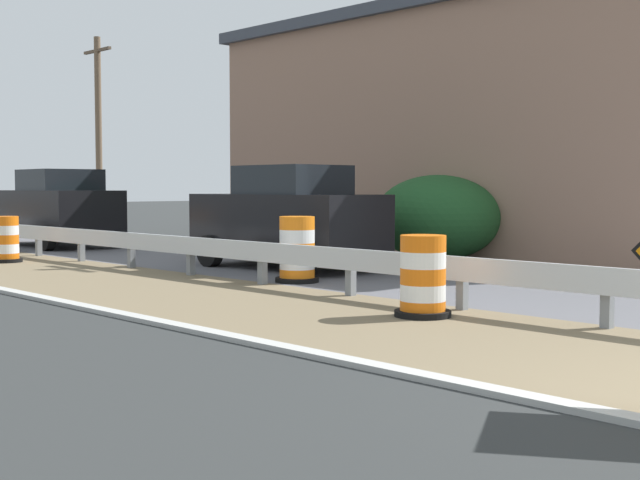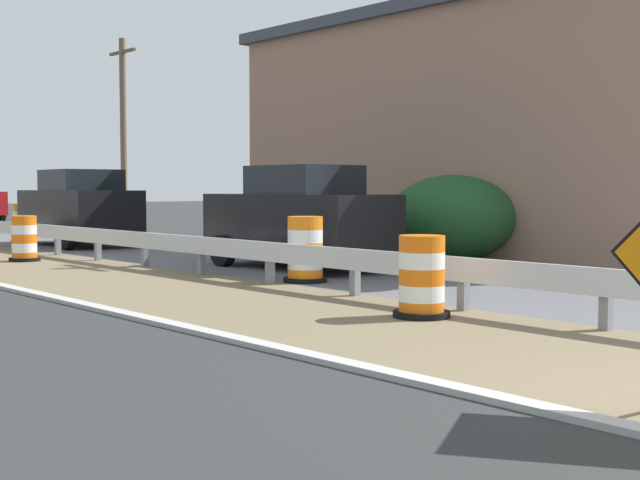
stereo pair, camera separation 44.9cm
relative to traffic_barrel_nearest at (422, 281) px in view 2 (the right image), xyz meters
The scene contains 10 objects.
traffic_barrel_nearest is the anchor object (origin of this frame).
traffic_barrel_close 4.21m from the traffic_barrel_nearest, 69.49° to the left, with size 0.75×0.75×1.12m.
traffic_barrel_mid 11.10m from the traffic_barrel_nearest, 92.34° to the left, with size 0.66×0.66×0.99m.
traffic_barrel_far 17.57m from the traffic_barrel_nearest, 83.09° to the left, with size 0.65×0.65×1.13m.
car_lead_near_lane 15.14m from the traffic_barrel_nearest, 79.81° to the left, with size 2.22×4.28×2.08m.
car_lead_far_lane 6.59m from the traffic_barrel_nearest, 63.14° to the left, with size 1.96×4.15×2.03m.
roadside_shop_near 13.39m from the traffic_barrel_nearest, 29.39° to the left, with size 8.97×13.72×6.04m.
utility_pole_near 9.93m from the traffic_barrel_nearest, 34.70° to the left, with size 0.24×1.80×8.46m.
utility_pole_mid 23.41m from the traffic_barrel_nearest, 70.25° to the left, with size 0.24×1.80×7.12m.
bush_roadside 8.28m from the traffic_barrel_nearest, 37.10° to the left, with size 2.79×2.79×1.88m, color #1E4C23.
Camera 2 is at (-6.49, -2.25, 1.62)m, focal length 47.90 mm.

